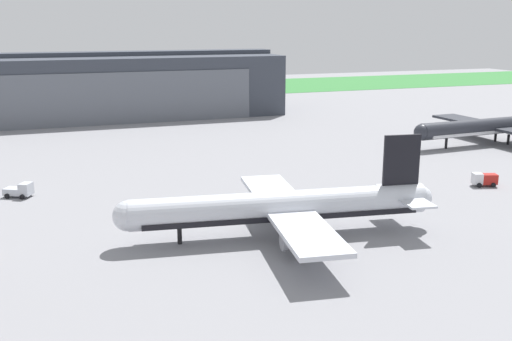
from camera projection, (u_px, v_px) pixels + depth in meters
ground_plane at (292, 233)px, 75.34m from camera, size 440.00×440.00×0.00m
grass_field_strip at (122, 91)px, 230.96m from camera, size 440.00×56.00×0.08m
maintenance_hangar at (114, 85)px, 168.96m from camera, size 93.07×32.72×18.25m
airliner_far_right at (498, 126)px, 130.17m from camera, size 44.03×38.14×11.92m
airliner_near_right at (282, 207)px, 73.27m from camera, size 40.41×32.68×12.37m
stair_truck at (20, 190)px, 90.61m from camera, size 4.68×3.86×2.27m
fuel_bowser at (484, 179)px, 96.67m from camera, size 4.22×2.90×2.19m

